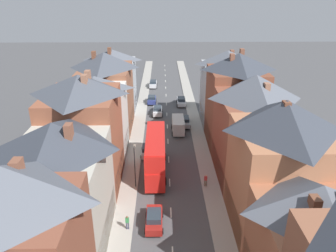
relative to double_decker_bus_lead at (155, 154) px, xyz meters
name	(u,v)px	position (x,y,z in m)	size (l,w,h in m)	color
pavement_left	(139,122)	(-3.29, 17.47, -2.75)	(2.20, 104.00, 0.14)	#A8A399
pavement_right	(195,122)	(6.91, 17.47, -2.75)	(2.20, 104.00, 0.14)	#A8A399
centre_line_dashes	(167,126)	(1.81, 15.47, -2.81)	(0.14, 97.80, 0.01)	silver
terrace_row_left	(83,140)	(-8.38, -3.39, 3.64)	(8.00, 61.42, 14.22)	#A36042
terrace_row_right	(262,146)	(12.00, -5.53, 3.87)	(8.00, 53.29, 14.39)	brown
double_decker_bus_lead	(155,154)	(0.00, 0.00, 0.00)	(2.74, 10.80, 5.30)	red
car_near_blue	(185,121)	(4.91, 15.87, -1.97)	(1.90, 4.55, 1.68)	#B7BABF
car_near_silver	(153,84)	(-1.29, 39.97, -1.96)	(1.90, 4.36, 1.71)	silver
car_parked_left_a	(147,150)	(-1.29, 4.91, -2.02)	(1.90, 4.06, 1.57)	#B7BABF
car_parked_right_a	(154,219)	(0.01, -10.59, -1.98)	(1.90, 4.19, 1.66)	maroon
car_mid_black	(158,110)	(0.01, 21.32, -1.96)	(1.90, 4.27, 1.70)	silver
car_parked_left_b	(181,101)	(4.91, 26.83, -1.98)	(1.90, 4.56, 1.65)	silver
car_far_grey	(152,99)	(-1.29, 28.00, -1.98)	(1.90, 3.83, 1.67)	navy
delivery_van	(178,125)	(3.61, 13.08, -1.48)	(2.20, 5.20, 2.41)	silver
pedestrian_near_right	(127,222)	(-2.70, -11.24, -1.78)	(0.36, 0.22, 1.61)	#3D4256
pedestrian_mid_left	(206,180)	(6.23, -3.59, -1.78)	(0.36, 0.22, 1.61)	brown
street_lamp	(135,164)	(-2.44, -3.38, 0.43)	(0.20, 1.12, 5.50)	black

